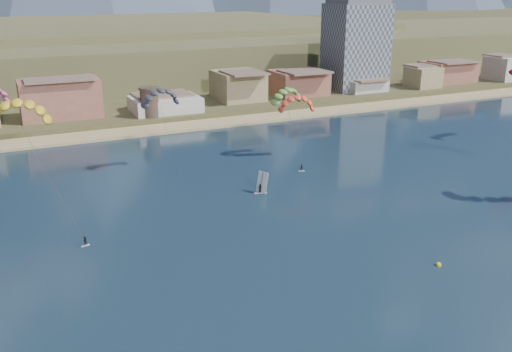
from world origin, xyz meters
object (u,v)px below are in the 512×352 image
at_px(kitesurfer_yellow, 18,109).
at_px(kitesurfer_green, 287,94).
at_px(buoy, 438,265).
at_px(watchtower, 150,102).
at_px(apartment_tower, 356,45).
at_px(windsurfer, 261,186).

distance_m(kitesurfer_yellow, kitesurfer_green, 59.69).
height_order(kitesurfer_green, buoy, kitesurfer_green).
xyz_separation_m(kitesurfer_yellow, buoy, (50.74, -40.53, -19.38)).
distance_m(watchtower, kitesurfer_green, 49.81).
bearing_deg(kitesurfer_yellow, watchtower, 59.35).
bearing_deg(kitesurfer_green, watchtower, 114.50).
height_order(kitesurfer_yellow, buoy, kitesurfer_yellow).
bearing_deg(kitesurfer_yellow, buoy, -38.62).
relative_size(kitesurfer_yellow, kitesurfer_green, 1.28).
bearing_deg(apartment_tower, kitesurfer_yellow, -146.98).
distance_m(apartment_tower, buoy, 134.83).
relative_size(kitesurfer_yellow, buoy, 30.24).
distance_m(apartment_tower, windsurfer, 110.83).
xyz_separation_m(apartment_tower, windsurfer, (-75.90, -79.05, -16.49)).
bearing_deg(kitesurfer_green, buoy, -96.19).
relative_size(watchtower, buoy, 10.96).
bearing_deg(kitesurfer_yellow, windsurfer, -4.60).
relative_size(watchtower, windsurfer, 2.05).
bearing_deg(buoy, apartment_tower, 60.47).
distance_m(kitesurfer_yellow, windsurfer, 44.70).
bearing_deg(windsurfer, buoy, -74.93).
distance_m(watchtower, windsurfer, 65.38).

